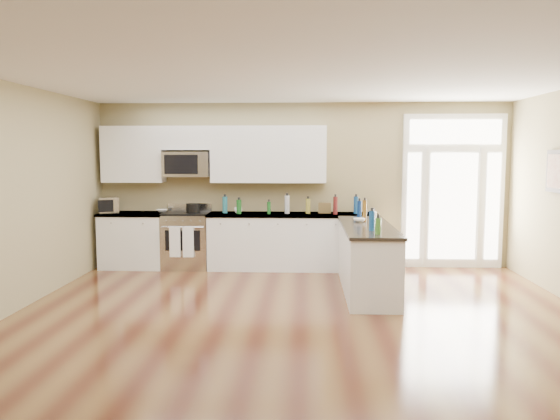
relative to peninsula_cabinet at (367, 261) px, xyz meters
name	(u,v)px	position (x,y,z in m)	size (l,w,h in m)	color
ground	(299,345)	(-0.93, -2.24, -0.43)	(8.00, 8.00, 0.00)	#4A2214
room_shell	(300,177)	(-0.93, -2.24, 1.27)	(8.00, 8.00, 8.00)	#9B8E62
back_cabinet_left	(134,242)	(-3.80, 1.45, 0.00)	(1.10, 0.66, 0.94)	white
back_cabinet_right	(293,243)	(-1.08, 1.45, 0.00)	(2.85, 0.66, 0.94)	white
peninsula_cabinet	(367,261)	(0.00, 0.00, 0.00)	(0.69, 2.32, 0.94)	white
upper_cabinet_left	(133,154)	(-3.81, 1.59, 1.49)	(1.04, 0.33, 0.95)	white
upper_cabinet_right	(269,154)	(-1.50, 1.59, 1.49)	(1.94, 0.33, 0.95)	white
upper_cabinet_short	(187,138)	(-2.88, 1.59, 1.77)	(0.82, 0.33, 0.40)	white
microwave	(187,164)	(-2.88, 1.56, 1.33)	(0.78, 0.41, 0.42)	silver
entry_door	(453,191)	(1.62, 1.71, 0.87)	(1.70, 0.10, 2.60)	white
wall_art_near	(557,171)	(2.54, -0.04, 1.27)	(0.05, 0.58, 0.58)	black
kitchen_range	(187,240)	(-2.88, 1.45, 0.04)	(0.77, 0.69, 1.08)	silver
stockpot	(193,208)	(-2.75, 1.37, 0.60)	(0.23, 0.23, 0.17)	black
toaster_oven	(109,205)	(-4.18, 1.37, 0.64)	(0.31, 0.25, 0.27)	silver
cardboard_box	(325,208)	(-0.54, 1.56, 0.59)	(0.21, 0.15, 0.17)	brown
bowl_left	(162,211)	(-3.33, 1.56, 0.53)	(0.19, 0.19, 0.05)	white
bowl_peninsula	(359,220)	(-0.08, 0.37, 0.53)	(0.17, 0.17, 0.05)	white
cup_counter	(238,210)	(-2.00, 1.42, 0.56)	(0.13, 0.13, 0.10)	white
counter_bottles	(318,210)	(-0.68, 0.82, 0.63)	(2.40, 2.39, 0.31)	#19591E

